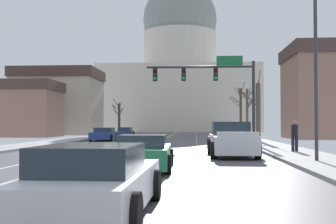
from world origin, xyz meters
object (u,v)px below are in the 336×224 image
Objects in this scene: pickup_truck_near_01 at (232,141)px; pedestrian_01 at (295,134)px; sedan_near_00 at (224,140)px; sedan_oncoming_00 at (104,135)px; sedan_near_02 at (144,153)px; sedan_oncoming_01 at (125,132)px; sedan_near_03 at (95,182)px; street_lamp_right at (308,37)px; signal_gantry at (214,81)px.

pickup_truck_near_01 is 3.83m from pedestrian_01.
sedan_near_00 is 6.75m from pickup_truck_near_01.
pickup_truck_near_01 is at bearing -60.89° from sedan_oncoming_00.
pickup_truck_near_01 reaches higher than sedan_near_02.
pedestrian_01 is (3.35, -5.08, 0.50)m from sedan_near_00.
sedan_oncoming_00 is at bearing 129.00° from pedestrian_01.
sedan_oncoming_01 is at bearing 115.53° from pedestrian_01.
sedan_near_03 is 1.09× the size of sedan_oncoming_01.
sedan_near_03 is 1.03× the size of sedan_oncoming_00.
sedan_near_00 is 13.61m from sedan_near_02.
sedan_oncoming_01 is (-10.66, 24.25, 0.01)m from sedan_near_00.
street_lamp_right reaches higher than sedan_oncoming_00.
pedestrian_01 is at bearing 48.83° from sedan_near_02.
sedan_oncoming_00 is at bearing 120.13° from street_lamp_right.
pickup_truck_near_01 reaches higher than sedan_oncoming_00.
pedestrian_01 is (14.01, -29.34, 0.49)m from sedan_oncoming_01.
street_lamp_right is 1.85× the size of sedan_oncoming_00.
sedan_oncoming_01 is at bearing 115.67° from signal_gantry.
sedan_near_02 is 0.99× the size of sedan_near_03.
sedan_oncoming_01 is 32.51m from pedestrian_01.
sedan_oncoming_01 is at bearing 108.84° from pickup_truck_near_01.
sedan_oncoming_00 is 22.19m from pedestrian_01.
pickup_truck_near_01 is at bearing -71.16° from sedan_oncoming_01.
sedan_oncoming_00 reaches higher than sedan_oncoming_01.
pedestrian_01 is (13.96, -17.24, 0.46)m from sedan_oncoming_00.
pedestrian_01 reaches higher than sedan_near_02.
sedan_near_02 is at bearing -105.62° from sedan_near_00.
pickup_truck_near_01 is 32.75m from sedan_oncoming_01.
signal_gantry is at bearing 99.57° from sedan_near_00.
sedan_near_00 is at bearing 123.41° from pedestrian_01.
sedan_near_03 is at bearing -81.05° from sedan_oncoming_01.
signal_gantry is at bearing 115.17° from pedestrian_01.
sedan_oncoming_00 reaches higher than sedan_near_02.
street_lamp_right reaches higher than sedan_near_03.
street_lamp_right reaches higher than pickup_truck_near_01.
sedan_oncoming_01 is (-0.05, 12.09, -0.03)m from sedan_oncoming_00.
street_lamp_right is at bearing -69.16° from sedan_oncoming_01.
sedan_near_03 is at bearing -97.35° from signal_gantry.
street_lamp_right is 11.88m from sedan_near_00.
sedan_near_03 is at bearing -122.23° from street_lamp_right.
sedan_near_00 is 0.99× the size of sedan_near_03.
sedan_near_02 is 2.84× the size of pedestrian_01.
sedan_near_02 is (-3.58, -6.36, -0.18)m from pickup_truck_near_01.
sedan_oncoming_01 is at bearing 110.84° from street_lamp_right.
street_lamp_right is 26.76m from sedan_oncoming_00.
pickup_truck_near_01 is (0.46, -9.95, -4.01)m from signal_gantry.
street_lamp_right is 1.80× the size of sedan_near_02.
sedan_oncoming_01 is at bearing 98.95° from sedan_near_03.
pedestrian_01 is at bearing -56.59° from sedan_near_00.
signal_gantry reaches higher than sedan_oncoming_01.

